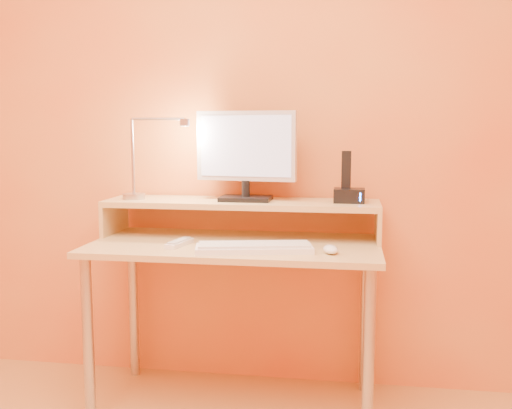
% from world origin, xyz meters
% --- Properties ---
extents(wall_back, '(3.00, 0.04, 2.50)m').
position_xyz_m(wall_back, '(0.00, 1.50, 1.25)').
color(wall_back, '#DE9A4D').
rests_on(wall_back, floor).
extents(desk_leg_fl, '(0.04, 0.04, 0.69)m').
position_xyz_m(desk_leg_fl, '(-0.55, 0.93, 0.35)').
color(desk_leg_fl, '#B0B0B9').
rests_on(desk_leg_fl, floor).
extents(desk_leg_fr, '(0.04, 0.04, 0.69)m').
position_xyz_m(desk_leg_fr, '(0.55, 0.93, 0.35)').
color(desk_leg_fr, '#B0B0B9').
rests_on(desk_leg_fr, floor).
extents(desk_leg_bl, '(0.04, 0.04, 0.69)m').
position_xyz_m(desk_leg_bl, '(-0.55, 1.43, 0.35)').
color(desk_leg_bl, '#B0B0B9').
rests_on(desk_leg_bl, floor).
extents(desk_leg_br, '(0.04, 0.04, 0.69)m').
position_xyz_m(desk_leg_br, '(0.55, 1.43, 0.35)').
color(desk_leg_br, '#B0B0B9').
rests_on(desk_leg_br, floor).
extents(desk_lower, '(1.20, 0.60, 0.02)m').
position_xyz_m(desk_lower, '(0.00, 1.18, 0.71)').
color(desk_lower, tan).
rests_on(desk_lower, floor).
extents(shelf_riser_left, '(0.02, 0.30, 0.14)m').
position_xyz_m(shelf_riser_left, '(-0.59, 1.33, 0.79)').
color(shelf_riser_left, tan).
rests_on(shelf_riser_left, desk_lower).
extents(shelf_riser_right, '(0.02, 0.30, 0.14)m').
position_xyz_m(shelf_riser_right, '(0.59, 1.33, 0.79)').
color(shelf_riser_right, tan).
rests_on(shelf_riser_right, desk_lower).
extents(desk_shelf, '(1.20, 0.30, 0.02)m').
position_xyz_m(desk_shelf, '(0.00, 1.33, 0.87)').
color(desk_shelf, tan).
rests_on(desk_shelf, desk_lower).
extents(monitor_foot, '(0.22, 0.16, 0.02)m').
position_xyz_m(monitor_foot, '(0.02, 1.33, 0.89)').
color(monitor_foot, black).
rests_on(monitor_foot, desk_shelf).
extents(monitor_neck, '(0.04, 0.04, 0.07)m').
position_xyz_m(monitor_neck, '(0.02, 1.33, 0.93)').
color(monitor_neck, black).
rests_on(monitor_neck, monitor_foot).
extents(monitor_panel, '(0.45, 0.09, 0.30)m').
position_xyz_m(monitor_panel, '(0.02, 1.34, 1.12)').
color(monitor_panel, silver).
rests_on(monitor_panel, monitor_neck).
extents(monitor_back, '(0.40, 0.06, 0.26)m').
position_xyz_m(monitor_back, '(0.02, 1.36, 1.12)').
color(monitor_back, black).
rests_on(monitor_back, monitor_panel).
extents(monitor_screen, '(0.40, 0.05, 0.26)m').
position_xyz_m(monitor_screen, '(0.02, 1.32, 1.12)').
color(monitor_screen, silver).
rests_on(monitor_screen, monitor_panel).
extents(lamp_base, '(0.10, 0.10, 0.02)m').
position_xyz_m(lamp_base, '(-0.48, 1.30, 0.89)').
color(lamp_base, '#B0B0B9').
rests_on(lamp_base, desk_shelf).
extents(lamp_post, '(0.01, 0.01, 0.33)m').
position_xyz_m(lamp_post, '(-0.48, 1.30, 1.07)').
color(lamp_post, '#B0B0B9').
rests_on(lamp_post, lamp_base).
extents(lamp_arm, '(0.24, 0.01, 0.01)m').
position_xyz_m(lamp_arm, '(-0.36, 1.30, 1.24)').
color(lamp_arm, '#B0B0B9').
rests_on(lamp_arm, lamp_post).
extents(lamp_head, '(0.04, 0.04, 0.03)m').
position_xyz_m(lamp_head, '(-0.24, 1.30, 1.22)').
color(lamp_head, '#B0B0B9').
rests_on(lamp_head, lamp_arm).
extents(lamp_bulb, '(0.03, 0.03, 0.00)m').
position_xyz_m(lamp_bulb, '(-0.24, 1.30, 1.20)').
color(lamp_bulb, '#FFEAC6').
rests_on(lamp_bulb, lamp_head).
extents(phone_dock, '(0.13, 0.10, 0.06)m').
position_xyz_m(phone_dock, '(0.47, 1.33, 0.91)').
color(phone_dock, black).
rests_on(phone_dock, desk_shelf).
extents(phone_handset, '(0.04, 0.03, 0.16)m').
position_xyz_m(phone_handset, '(0.45, 1.33, 1.02)').
color(phone_handset, black).
rests_on(phone_handset, phone_dock).
extents(phone_led, '(0.01, 0.00, 0.04)m').
position_xyz_m(phone_led, '(0.51, 1.28, 0.91)').
color(phone_led, '#3283FF').
rests_on(phone_led, phone_dock).
extents(keyboard, '(0.47, 0.23, 0.02)m').
position_xyz_m(keyboard, '(0.11, 1.02, 0.73)').
color(keyboard, white).
rests_on(keyboard, desk_lower).
extents(mouse, '(0.08, 0.11, 0.03)m').
position_xyz_m(mouse, '(0.40, 1.03, 0.74)').
color(mouse, white).
rests_on(mouse, desk_lower).
extents(remote_control, '(0.08, 0.18, 0.02)m').
position_xyz_m(remote_control, '(-0.21, 1.09, 0.73)').
color(remote_control, white).
rests_on(remote_control, desk_lower).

